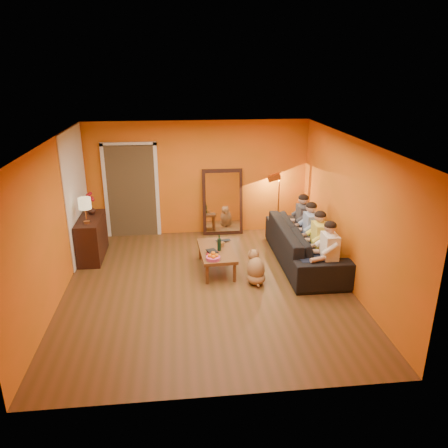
{
  "coord_description": "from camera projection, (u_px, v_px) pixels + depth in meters",
  "views": [
    {
      "loc": [
        -0.46,
        -6.93,
        3.73
      ],
      "look_at": [
        0.35,
        0.5,
        1.0
      ],
      "focal_mm": 35.0,
      "sensor_mm": 36.0,
      "label": 1
    }
  ],
  "objects": [
    {
      "name": "tumbler",
      "position": [
        222.0,
        245.0,
        8.42
      ],
      "size": [
        0.11,
        0.11,
        0.09
      ],
      "primitive_type": "imported",
      "rotation": [
        0.0,
        0.0,
        -0.05
      ],
      "color": "#B27F3F",
      "rests_on": "coffee_table"
    },
    {
      "name": "book_mid",
      "position": [
        208.0,
        253.0,
        8.11
      ],
      "size": [
        0.25,
        0.27,
        0.02
      ],
      "primitive_type": "imported",
      "rotation": [
        0.0,
        0.0,
        -0.48
      ],
      "color": "maroon",
      "rests_on": "book_lower"
    },
    {
      "name": "person_far_right",
      "position": [
        303.0,
        222.0,
        9.18
      ],
      "size": [
        0.7,
        0.44,
        1.22
      ],
      "primitive_type": null,
      "color": "#39383D",
      "rests_on": "sofa"
    },
    {
      "name": "doorway_recess",
      "position": [
        132.0,
        190.0,
        9.92
      ],
      "size": [
        1.06,
        0.3,
        2.1
      ],
      "primitive_type": "cube",
      "color": "#3F2D19",
      "rests_on": "floor"
    },
    {
      "name": "flowers",
      "position": [
        90.0,
        197.0,
        8.83
      ],
      "size": [
        0.17,
        0.17,
        0.48
      ],
      "primitive_type": null,
      "color": "maroon",
      "rests_on": "vase"
    },
    {
      "name": "laptop",
      "position": [
        224.0,
        242.0,
        8.65
      ],
      "size": [
        0.33,
        0.24,
        0.02
      ],
      "primitive_type": "imported",
      "rotation": [
        0.0,
        0.0,
        0.17
      ],
      "color": "black",
      "rests_on": "coffee_table"
    },
    {
      "name": "floor_lamp",
      "position": [
        278.0,
        205.0,
        9.92
      ],
      "size": [
        0.35,
        0.3,
        1.44
      ],
      "primitive_type": null,
      "rotation": [
        0.0,
        0.0,
        -0.23
      ],
      "color": "#D2823D",
      "rests_on": "floor"
    },
    {
      "name": "person_mid_right",
      "position": [
        311.0,
        232.0,
        8.67
      ],
      "size": [
        0.7,
        0.44,
        1.22
      ],
      "primitive_type": null,
      "color": "#7D96C2",
      "rests_on": "sofa"
    },
    {
      "name": "mirror_glass",
      "position": [
        223.0,
        202.0,
        10.01
      ],
      "size": [
        0.78,
        0.21,
        1.35
      ],
      "primitive_type": "cube",
      "rotation": [
        -0.14,
        0.0,
        0.0
      ],
      "color": "white",
      "rests_on": "mirror_frame"
    },
    {
      "name": "book_lower",
      "position": [
        208.0,
        254.0,
        8.1
      ],
      "size": [
        0.17,
        0.23,
        0.02
      ],
      "primitive_type": "imported",
      "rotation": [
        0.0,
        0.0,
        0.07
      ],
      "color": "black",
      "rests_on": "coffee_table"
    },
    {
      "name": "wine_bottle",
      "position": [
        219.0,
        243.0,
        8.22
      ],
      "size": [
        0.07,
        0.07,
        0.31
      ],
      "primitive_type": "cylinder",
      "color": "black",
      "rests_on": "coffee_table"
    },
    {
      "name": "mirror_frame",
      "position": [
        223.0,
        202.0,
        10.04
      ],
      "size": [
        0.92,
        0.27,
        1.51
      ],
      "primitive_type": "cube",
      "rotation": [
        -0.14,
        0.0,
        0.0
      ],
      "color": "black",
      "rests_on": "floor"
    },
    {
      "name": "room_shell",
      "position": [
        205.0,
        211.0,
        7.69
      ],
      "size": [
        5.0,
        5.5,
        2.6
      ],
      "color": "brown",
      "rests_on": "ground"
    },
    {
      "name": "door_jamb_left",
      "position": [
        106.0,
        192.0,
        9.75
      ],
      "size": [
        0.08,
        0.06,
        2.2
      ],
      "primitive_type": "cube",
      "color": "white",
      "rests_on": "wall_back"
    },
    {
      "name": "table_lamp",
      "position": [
        85.0,
        211.0,
        8.35
      ],
      "size": [
        0.24,
        0.24,
        0.51
      ],
      "primitive_type": null,
      "color": "beige",
      "rests_on": "sideboard"
    },
    {
      "name": "door_jamb_right",
      "position": [
        157.0,
        191.0,
        9.87
      ],
      "size": [
        0.08,
        0.06,
        2.2
      ],
      "primitive_type": "cube",
      "color": "white",
      "rests_on": "wall_back"
    },
    {
      "name": "book_upper",
      "position": [
        208.0,
        252.0,
        8.08
      ],
      "size": [
        0.24,
        0.27,
        0.02
      ],
      "primitive_type": "imported",
      "rotation": [
        0.0,
        0.0,
        0.32
      ],
      "color": "black",
      "rests_on": "book_mid"
    },
    {
      "name": "coffee_table",
      "position": [
        216.0,
        260.0,
        8.38
      ],
      "size": [
        0.69,
        1.25,
        0.42
      ],
      "primitive_type": null,
      "rotation": [
        0.0,
        0.0,
        0.06
      ],
      "color": "brown",
      "rests_on": "floor"
    },
    {
      "name": "white_accent",
      "position": [
        77.0,
        194.0,
        8.73
      ],
      "size": [
        0.02,
        1.9,
        2.58
      ],
      "primitive_type": "cube",
      "color": "white",
      "rests_on": "wall_left"
    },
    {
      "name": "person_far_left",
      "position": [
        329.0,
        254.0,
        7.64
      ],
      "size": [
        0.7,
        0.44,
        1.22
      ],
      "primitive_type": null,
      "color": "white",
      "rests_on": "sofa"
    },
    {
      "name": "door_header",
      "position": [
        128.0,
        144.0,
        9.44
      ],
      "size": [
        1.22,
        0.06,
        0.08
      ],
      "primitive_type": "cube",
      "color": "white",
      "rests_on": "wall_back"
    },
    {
      "name": "sideboard",
      "position": [
        92.0,
        238.0,
        8.87
      ],
      "size": [
        0.44,
        1.18,
        0.85
      ],
      "primitive_type": "cube",
      "color": "black",
      "rests_on": "floor"
    },
    {
      "name": "dog",
      "position": [
        256.0,
        267.0,
        7.86
      ],
      "size": [
        0.52,
        0.62,
        0.62
      ],
      "primitive_type": null,
      "rotation": [
        0.0,
        0.0,
        -0.42
      ],
      "color": "#9A6445",
      "rests_on": "floor"
    },
    {
      "name": "person_mid_left",
      "position": [
        319.0,
        242.0,
        8.16
      ],
      "size": [
        0.7,
        0.44,
        1.22
      ],
      "primitive_type": null,
      "color": "#DBD149",
      "rests_on": "sofa"
    },
    {
      "name": "sofa",
      "position": [
        305.0,
        244.0,
        8.64
      ],
      "size": [
        2.67,
        1.04,
        0.78
      ],
      "primitive_type": "imported",
      "rotation": [
        0.0,
        0.0,
        1.57
      ],
      "color": "black",
      "rests_on": "floor"
    },
    {
      "name": "vase",
      "position": [
        91.0,
        210.0,
        8.92
      ],
      "size": [
        0.17,
        0.17,
        0.18
      ],
      "primitive_type": "imported",
      "color": "black",
      "rests_on": "sideboard"
    },
    {
      "name": "fruit_bowl",
      "position": [
        213.0,
        256.0,
        7.85
      ],
      "size": [
        0.26,
        0.26,
        0.16
      ],
      "primitive_type": null,
      "color": "#CB4789",
      "rests_on": "coffee_table"
    }
  ]
}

